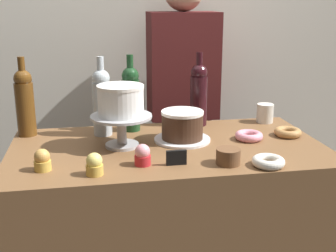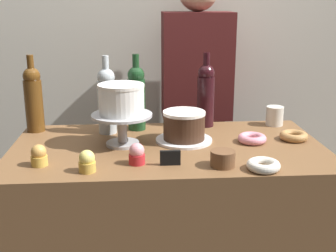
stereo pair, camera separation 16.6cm
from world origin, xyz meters
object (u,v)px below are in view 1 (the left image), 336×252
white_layer_cake (121,100)px  cupcake_lemon (94,165)px  cupcake_strawberry (143,155)px  coffee_cup_ceramic (265,113)px  cake_stand_pedestal (122,125)px  barista_figure (182,118)px  wine_bottle_green (131,97)px  price_sign_chalkboard (176,158)px  wine_bottle_amber (25,101)px  wine_bottle_clear (102,101)px  chocolate_round_cake (182,125)px  donut_sugar (268,162)px  cookie_stack (228,156)px  donut_maple (288,132)px  donut_pink (249,136)px  cupcake_caramel (42,160)px  wine_bottle_dark_red (199,93)px

white_layer_cake → cupcake_lemon: white_layer_cake is taller
cupcake_strawberry → coffee_cup_ceramic: size_ratio=0.87×
cake_stand_pedestal → barista_figure: (0.38, 0.65, -0.16)m
wine_bottle_green → price_sign_chalkboard: wine_bottle_green is taller
wine_bottle_amber → price_sign_chalkboard: 0.71m
wine_bottle_clear → coffee_cup_ceramic: bearing=4.8°
cupcake_strawberry → coffee_cup_ceramic: coffee_cup_ceramic is taller
cupcake_strawberry → wine_bottle_amber: bearing=135.4°
chocolate_round_cake → barista_figure: 0.65m
wine_bottle_clear → donut_sugar: size_ratio=2.91×
wine_bottle_clear → cookie_stack: wine_bottle_clear is taller
cookie_stack → barista_figure: (0.03, 0.90, -0.11)m
white_layer_cake → donut_maple: bearing=1.1°
cupcake_strawberry → donut_pink: bearing=23.8°
cookie_stack → donut_pink: bearing=55.9°
donut_sugar → white_layer_cake: bearing=148.2°
wine_bottle_amber → chocolate_round_cake: bearing=-16.9°
wine_bottle_amber → donut_pink: (0.88, -0.22, -0.13)m
price_sign_chalkboard → wine_bottle_green: bearing=104.1°
wine_bottle_green → chocolate_round_cake: bearing=-44.6°
cupcake_strawberry → donut_pink: cupcake_strawberry is taller
wine_bottle_green → donut_pink: bearing=-25.7°
coffee_cup_ceramic → chocolate_round_cake: bearing=-155.0°
wine_bottle_amber → donut_maple: bearing=-10.9°
cake_stand_pedestal → wine_bottle_green: 0.23m
donut_pink → price_sign_chalkboard: (-0.34, -0.22, 0.01)m
wine_bottle_amber → cupcake_caramel: wine_bottle_amber is taller
white_layer_cake → wine_bottle_dark_red: bearing=34.0°
white_layer_cake → donut_sugar: bearing=-31.8°
cupcake_caramel → coffee_cup_ceramic: coffee_cup_ceramic is taller
donut_maple → cookie_stack: size_ratio=1.33×
chocolate_round_cake → wine_bottle_amber: bearing=163.1°
donut_sugar → donut_pink: 0.29m
white_layer_cake → price_sign_chalkboard: 0.32m
barista_figure → cake_stand_pedestal: bearing=-120.0°
cake_stand_pedestal → price_sign_chalkboard: (0.17, -0.23, -0.06)m
wine_bottle_dark_red → cookie_stack: bearing=-92.0°
cake_stand_pedestal → barista_figure: bearing=60.0°
white_layer_cake → cupcake_caramel: 0.37m
chocolate_round_cake → cookie_stack: chocolate_round_cake is taller
wine_bottle_amber → price_sign_chalkboard: wine_bottle_amber is taller
wine_bottle_green → donut_sugar: bearing=-50.6°
cake_stand_pedestal → barista_figure: barista_figure is taller
cupcake_caramel → barista_figure: bearing=52.4°
donut_maple → cookie_stack: bearing=-142.4°
donut_sugar → donut_pink: size_ratio=1.00×
wine_bottle_green → cookie_stack: size_ratio=3.87×
white_layer_cake → price_sign_chalkboard: (0.17, -0.23, -0.16)m
wine_bottle_dark_red → cookie_stack: 0.51m
white_layer_cake → wine_bottle_clear: wine_bottle_clear is taller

